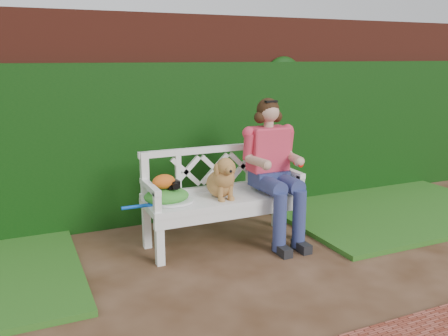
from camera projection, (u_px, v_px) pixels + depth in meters
name	position (u px, v px, depth m)	size (l,w,h in m)	color
ground	(235.00, 281.00, 3.81)	(60.00, 60.00, 0.00)	#38200F
brick_wall	(162.00, 118.00, 5.25)	(10.00, 0.30, 2.20)	#5D2317
ivy_hedge	(169.00, 143.00, 5.11)	(10.00, 0.18, 1.70)	#11380B
grass_right	(386.00, 208.00, 5.56)	(2.60, 2.00, 0.05)	#22591B
garden_bench	(224.00, 220.00, 4.52)	(1.58, 0.60, 0.48)	white
seated_woman	(270.00, 172.00, 4.59)	(0.57, 0.76, 1.34)	#CA4C75
dog	(221.00, 177.00, 4.37)	(0.27, 0.36, 0.40)	#986033
tennis_racket	(171.00, 202.00, 4.21)	(0.68, 0.29, 0.03)	white
green_bag	(167.00, 196.00, 4.23)	(0.41, 0.31, 0.14)	#268C32
camera_item	(173.00, 184.00, 4.20)	(0.10, 0.08, 0.07)	black
baseball_glove	(164.00, 182.00, 4.18)	(0.21, 0.15, 0.13)	#C95816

